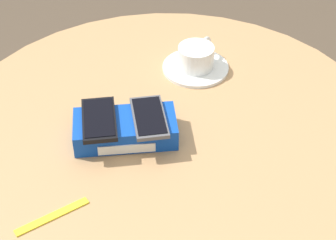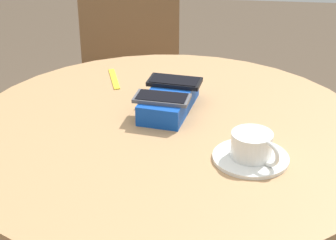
{
  "view_description": "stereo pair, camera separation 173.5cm",
  "coord_description": "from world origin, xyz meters",
  "px_view_note": "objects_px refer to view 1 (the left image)",
  "views": [
    {
      "loc": [
        -0.24,
        -0.88,
        1.56
      ],
      "look_at": [
        0.0,
        0.0,
        0.78
      ],
      "focal_mm": 60.0,
      "sensor_mm": 36.0,
      "label": 1
    },
    {
      "loc": [
        1.15,
        0.13,
        1.37
      ],
      "look_at": [
        0.0,
        0.0,
        0.78
      ],
      "focal_mm": 60.0,
      "sensor_mm": 36.0,
      "label": 2
    }
  ],
  "objects_px": {
    "phone_gray": "(149,117)",
    "lanyard_strap": "(52,216)",
    "phone_black": "(99,119)",
    "round_table": "(168,167)",
    "saucer": "(196,68)",
    "phone_box": "(125,129)",
    "coffee_cup": "(197,56)"
  },
  "relations": [
    {
      "from": "phone_gray",
      "to": "lanyard_strap",
      "type": "bearing_deg",
      "value": -143.84
    },
    {
      "from": "phone_black",
      "to": "round_table",
      "type": "bearing_deg",
      "value": 0.02
    },
    {
      "from": "round_table",
      "to": "saucer",
      "type": "relative_size",
      "value": 6.04
    },
    {
      "from": "saucer",
      "to": "phone_black",
      "type": "bearing_deg",
      "value": -144.76
    },
    {
      "from": "round_table",
      "to": "lanyard_strap",
      "type": "xyz_separation_m",
      "value": [
        -0.27,
        -0.18,
        0.13
      ]
    },
    {
      "from": "phone_box",
      "to": "round_table",
      "type": "bearing_deg",
      "value": 5.36
    },
    {
      "from": "round_table",
      "to": "phone_gray",
      "type": "relative_size",
      "value": 7.08
    },
    {
      "from": "round_table",
      "to": "phone_gray",
      "type": "xyz_separation_m",
      "value": [
        -0.05,
        -0.02,
        0.18
      ]
    },
    {
      "from": "coffee_cup",
      "to": "lanyard_strap",
      "type": "xyz_separation_m",
      "value": [
        -0.39,
        -0.38,
        -0.03
      ]
    },
    {
      "from": "coffee_cup",
      "to": "lanyard_strap",
      "type": "bearing_deg",
      "value": -136.41
    },
    {
      "from": "phone_box",
      "to": "phone_gray",
      "type": "xyz_separation_m",
      "value": [
        0.05,
        -0.01,
        0.03
      ]
    },
    {
      "from": "saucer",
      "to": "coffee_cup",
      "type": "xyz_separation_m",
      "value": [
        0.0,
        0.0,
        0.03
      ]
    },
    {
      "from": "phone_box",
      "to": "phone_black",
      "type": "relative_size",
      "value": 1.61
    },
    {
      "from": "round_table",
      "to": "phone_gray",
      "type": "height_order",
      "value": "phone_gray"
    },
    {
      "from": "round_table",
      "to": "phone_black",
      "type": "distance_m",
      "value": 0.23
    },
    {
      "from": "phone_gray",
      "to": "saucer",
      "type": "height_order",
      "value": "phone_gray"
    },
    {
      "from": "phone_gray",
      "to": "saucer",
      "type": "bearing_deg",
      "value": 51.24
    },
    {
      "from": "round_table",
      "to": "phone_box",
      "type": "bearing_deg",
      "value": -174.64
    },
    {
      "from": "round_table",
      "to": "saucer",
      "type": "xyz_separation_m",
      "value": [
        0.12,
        0.19,
        0.13
      ]
    },
    {
      "from": "phone_box",
      "to": "coffee_cup",
      "type": "height_order",
      "value": "coffee_cup"
    },
    {
      "from": "round_table",
      "to": "lanyard_strap",
      "type": "distance_m",
      "value": 0.35
    },
    {
      "from": "phone_black",
      "to": "lanyard_strap",
      "type": "bearing_deg",
      "value": -123.93
    },
    {
      "from": "coffee_cup",
      "to": "phone_gray",
      "type": "bearing_deg",
      "value": -128.83
    },
    {
      "from": "round_table",
      "to": "phone_black",
      "type": "xyz_separation_m",
      "value": [
        -0.15,
        -0.0,
        0.18
      ]
    },
    {
      "from": "phone_box",
      "to": "phone_gray",
      "type": "bearing_deg",
      "value": -12.39
    },
    {
      "from": "phone_gray",
      "to": "coffee_cup",
      "type": "distance_m",
      "value": 0.27
    },
    {
      "from": "phone_black",
      "to": "lanyard_strap",
      "type": "relative_size",
      "value": 0.98
    },
    {
      "from": "phone_black",
      "to": "phone_gray",
      "type": "xyz_separation_m",
      "value": [
        0.1,
        -0.02,
        -0.0
      ]
    },
    {
      "from": "round_table",
      "to": "coffee_cup",
      "type": "xyz_separation_m",
      "value": [
        0.12,
        0.19,
        0.16
      ]
    },
    {
      "from": "round_table",
      "to": "phone_gray",
      "type": "distance_m",
      "value": 0.18
    },
    {
      "from": "phone_black",
      "to": "phone_box",
      "type": "bearing_deg",
      "value": -9.78
    },
    {
      "from": "lanyard_strap",
      "to": "coffee_cup",
      "type": "bearing_deg",
      "value": 43.59
    }
  ]
}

